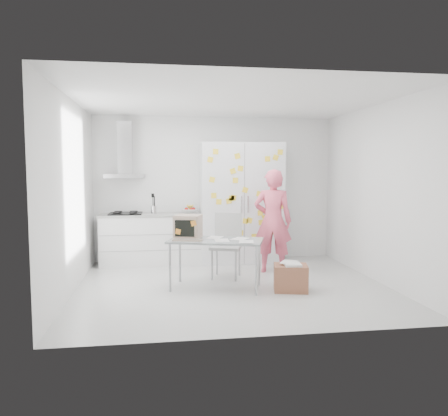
{
  "coord_description": "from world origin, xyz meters",
  "views": [
    {
      "loc": [
        -1.03,
        -6.25,
        1.71
      ],
      "look_at": [
        -0.0,
        0.77,
        1.09
      ],
      "focal_mm": 35.0,
      "sensor_mm": 36.0,
      "label": 1
    }
  ],
  "objects": [
    {
      "name": "person",
      "position": [
        0.82,
        0.76,
        0.86
      ],
      "size": [
        0.73,
        0.59,
        1.72
      ],
      "primitive_type": "imported",
      "rotation": [
        0.0,
        0.0,
        2.82
      ],
      "color": "#EE5C76",
      "rests_on": "ground"
    },
    {
      "name": "counter_run",
      "position": [
        -1.2,
        1.7,
        0.47
      ],
      "size": [
        1.84,
        0.63,
        1.28
      ],
      "color": "white",
      "rests_on": "ground"
    },
    {
      "name": "range_hood",
      "position": [
        -1.65,
        1.84,
        1.96
      ],
      "size": [
        0.7,
        0.48,
        1.01
      ],
      "color": "silver",
      "rests_on": "walls"
    },
    {
      "name": "tall_cabinet",
      "position": [
        0.45,
        1.67,
        1.1
      ],
      "size": [
        1.5,
        0.68,
        2.2
      ],
      "color": "silver",
      "rests_on": "ground"
    },
    {
      "name": "floor",
      "position": [
        0.0,
        0.0,
        -0.01
      ],
      "size": [
        4.5,
        4.0,
        0.02
      ],
      "primitive_type": "cube",
      "color": "silver",
      "rests_on": "ground"
    },
    {
      "name": "ceiling",
      "position": [
        0.0,
        0.0,
        2.7
      ],
      "size": [
        4.5,
        4.0,
        0.02
      ],
      "primitive_type": "cube",
      "color": "white",
      "rests_on": "walls"
    },
    {
      "name": "desk",
      "position": [
        -0.5,
        0.0,
        0.8
      ],
      "size": [
        1.46,
        1.03,
        1.05
      ],
      "rotation": [
        0.0,
        0.0,
        -0.3
      ],
      "color": "gray",
      "rests_on": "ground"
    },
    {
      "name": "chair",
      "position": [
        0.01,
        0.55,
        0.58
      ],
      "size": [
        0.59,
        0.59,
        1.02
      ],
      "rotation": [
        0.0,
        0.0,
        -0.34
      ],
      "color": "#A1A19F",
      "rests_on": "ground"
    },
    {
      "name": "walls",
      "position": [
        0.0,
        0.72,
        1.35
      ],
      "size": [
        4.52,
        4.01,
        2.7
      ],
      "color": "white",
      "rests_on": "ground"
    },
    {
      "name": "cardboard_box",
      "position": [
        0.78,
        -0.39,
        0.19
      ],
      "size": [
        0.53,
        0.46,
        0.41
      ],
      "rotation": [
        0.0,
        0.0,
        -0.22
      ],
      "color": "#955C40",
      "rests_on": "ground"
    }
  ]
}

